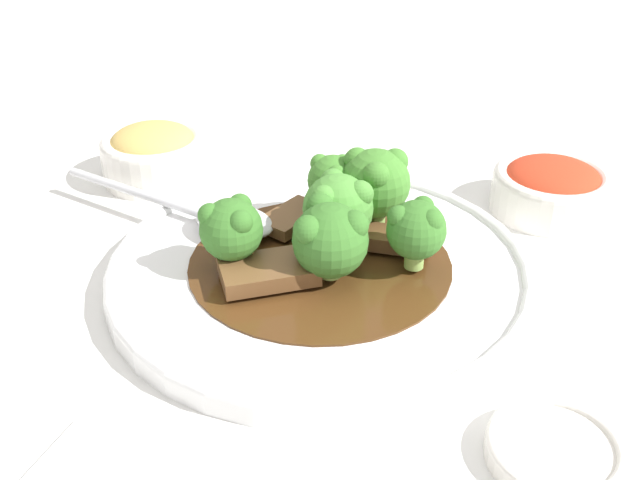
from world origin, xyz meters
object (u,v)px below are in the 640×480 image
at_px(main_plate, 320,268).
at_px(broccoli_floret_4, 375,182).
at_px(broccoli_floret_2, 231,228).
at_px(broccoli_floret_1, 333,180).
at_px(side_bowl_appetizer, 154,153).
at_px(beef_strip_0, 396,240).
at_px(broccoli_floret_5, 416,229).
at_px(beef_strip_1, 269,271).
at_px(sauce_dish, 554,450).
at_px(broccoli_floret_0, 338,207).
at_px(broccoli_floret_3, 330,238).
at_px(serving_spoon, 219,217).
at_px(side_bowl_kimchi, 551,187).
at_px(beef_strip_2, 292,218).

bearing_deg(main_plate, broccoli_floret_4, 64.08).
bearing_deg(broccoli_floret_2, broccoli_floret_1, 59.62).
xyz_separation_m(broccoli_floret_4, side_bowl_appetizer, (-0.21, 0.07, -0.03)).
height_order(beef_strip_0, broccoli_floret_5, broccoli_floret_5).
bearing_deg(beef_strip_1, beef_strip_0, 38.75).
bearing_deg(main_plate, broccoli_floret_1, 94.90).
distance_m(broccoli_floret_1, broccoli_floret_4, 0.03).
relative_size(broccoli_floret_2, sauce_dish, 0.70).
distance_m(beef_strip_1, broccoli_floret_5, 0.10).
xyz_separation_m(beef_strip_0, broccoli_floret_2, (-0.11, -0.05, 0.02)).
relative_size(beef_strip_0, broccoli_floret_1, 0.97).
distance_m(broccoli_floret_0, side_bowl_appetizer, 0.22).
xyz_separation_m(main_plate, broccoli_floret_4, (0.03, 0.06, 0.05)).
xyz_separation_m(beef_strip_0, broccoli_floret_0, (-0.04, -0.00, 0.02)).
relative_size(beef_strip_1, side_bowl_appetizer, 0.81).
height_order(beef_strip_1, sauce_dish, beef_strip_1).
relative_size(broccoli_floret_3, broccoli_floret_4, 0.87).
bearing_deg(broccoli_floret_2, broccoli_floret_4, 43.85).
xyz_separation_m(broccoli_floret_2, serving_spoon, (-0.03, 0.05, -0.02)).
bearing_deg(broccoli_floret_0, side_bowl_kimchi, 38.84).
xyz_separation_m(beef_strip_2, serving_spoon, (-0.05, -0.02, 0.00)).
bearing_deg(side_bowl_appetizer, broccoli_floret_3, -36.06).
distance_m(beef_strip_2, broccoli_floret_3, 0.08).
distance_m(beef_strip_2, broccoli_floret_4, 0.07).
xyz_separation_m(broccoli_floret_5, sauce_dish, (0.10, -0.14, -0.04)).
xyz_separation_m(beef_strip_1, broccoli_floret_1, (0.02, 0.10, 0.03)).
xyz_separation_m(broccoli_floret_3, broccoli_floret_5, (0.05, 0.02, 0.00)).
bearing_deg(broccoli_floret_4, beef_strip_2, -167.01).
bearing_deg(beef_strip_1, beef_strip_2, 94.14).
xyz_separation_m(broccoli_floret_1, side_bowl_appetizer, (-0.18, 0.06, -0.02)).
relative_size(broccoli_floret_4, sauce_dish, 0.84).
bearing_deg(broccoli_floret_2, sauce_dish, -27.01).
bearing_deg(beef_strip_2, beef_strip_1, -85.86).
bearing_deg(beef_strip_0, sauce_dish, -55.81).
distance_m(beef_strip_1, broccoli_floret_2, 0.04).
xyz_separation_m(main_plate, side_bowl_kimchi, (0.16, 0.15, 0.01)).
distance_m(beef_strip_2, serving_spoon, 0.06).
distance_m(broccoli_floret_1, broccoli_floret_2, 0.10).
distance_m(broccoli_floret_5, sauce_dish, 0.17).
bearing_deg(broccoli_floret_5, broccoli_floret_2, -166.84).
height_order(side_bowl_appetizer, sauce_dish, side_bowl_appetizer).
relative_size(broccoli_floret_0, broccoli_floret_4, 0.87).
bearing_deg(beef_strip_0, broccoli_floret_3, -128.92).
distance_m(beef_strip_0, broccoli_floret_4, 0.05).
bearing_deg(broccoli_floret_1, serving_spoon, -156.34).
bearing_deg(broccoli_floret_3, beef_strip_2, 125.96).
height_order(broccoli_floret_5, sauce_dish, broccoli_floret_5).
bearing_deg(side_bowl_kimchi, beef_strip_1, -135.93).
relative_size(beef_strip_1, broccoli_floret_2, 1.50).
xyz_separation_m(main_plate, beef_strip_1, (-0.03, -0.03, 0.01)).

